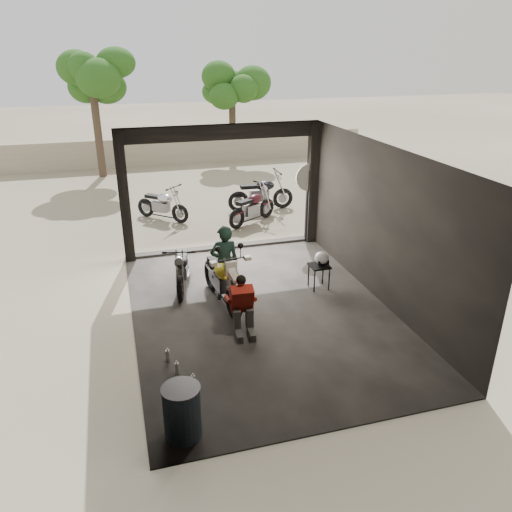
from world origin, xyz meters
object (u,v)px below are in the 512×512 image
helmet (322,258)px  outside_bike_a (162,202)px  sign_post (308,191)px  oil_drum (182,413)px  outside_bike_b (252,205)px  mechanic (243,308)px  stool (319,268)px  main_bike (222,276)px  left_bike (182,266)px  outside_bike_c (261,191)px  rider (225,263)px

helmet → outside_bike_a: bearing=121.0°
sign_post → outside_bike_a: bearing=115.2°
oil_drum → sign_post: (4.26, 6.34, 1.03)m
outside_bike_b → mechanic: size_ratio=1.58×
stool → oil_drum: (-3.49, -3.65, -0.09)m
main_bike → outside_bike_a: bearing=89.1°
left_bike → oil_drum: 4.58m
oil_drum → stool: bearing=46.3°
helmet → oil_drum: helmet is taller
mechanic → oil_drum: (-1.44, -2.31, -0.14)m
outside_bike_b → oil_drum: 8.89m
main_bike → helmet: main_bike is taller
mechanic → sign_post: sign_post is taller
outside_bike_c → sign_post: bearing=-171.6°
main_bike → outside_bike_a: size_ratio=1.13×
outside_bike_b → stool: 4.62m
main_bike → rider: (0.11, 0.18, 0.20)m
main_bike → outside_bike_c: (2.57, 5.86, 0.01)m
main_bike → rider: bearing=52.4°
outside_bike_c → left_bike: bearing=148.1°
sign_post → left_bike: bearing=-178.2°
main_bike → helmet: bearing=-3.9°
left_bike → stool: 2.97m
left_bike → stool: left_bike is taller
stool → main_bike: bearing=-177.9°
stool → rider: bearing=177.2°
outside_bike_a → outside_bike_b: 2.74m
outside_bike_c → sign_post: size_ratio=0.87×
stool → oil_drum: 5.05m
main_bike → outside_bike_c: size_ratio=0.99×
outside_bike_b → stool: bearing=149.6°
main_bike → left_bike: main_bike is taller
outside_bike_c → rider: 6.19m
outside_bike_b → helmet: bearing=150.3°
outside_bike_a → sign_post: size_ratio=0.76×
outside_bike_a → outside_bike_c: outside_bike_c is taller
outside_bike_b → rider: bearing=124.7°
main_bike → helmet: 2.23m
left_bike → stool: size_ratio=2.74×
outside_bike_a → sign_post: bearing=-86.0°
left_bike → rider: rider is taller
main_bike → outside_bike_b: (1.95, 4.69, -0.04)m
outside_bike_b → stool: (0.21, -4.61, -0.09)m
outside_bike_a → stool: size_ratio=2.90×
stool → outside_bike_a: bearing=116.0°
outside_bike_c → rider: size_ratio=1.15×
stool → helmet: size_ratio=1.76×
left_bike → helmet: left_bike is taller
left_bike → outside_bike_b: outside_bike_b is taller
rider → mechanic: (0.01, -1.44, -0.27)m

